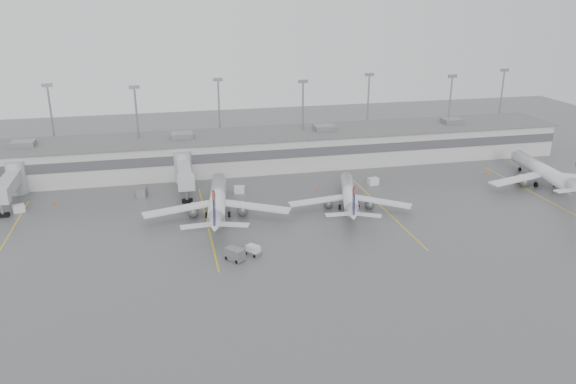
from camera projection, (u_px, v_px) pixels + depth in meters
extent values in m
plane|color=#4B4B4D|center=(335.00, 273.00, 86.52)|extent=(260.00, 260.00, 0.00)
cube|color=#ACADA7|center=(265.00, 150.00, 138.40)|extent=(150.00, 16.00, 8.00)
cube|color=#47474C|center=(272.00, 155.00, 130.67)|extent=(150.00, 0.15, 2.20)
cube|color=#606060|center=(265.00, 134.00, 137.03)|extent=(152.00, 17.00, 0.30)
cube|color=slate|center=(23.00, 144.00, 125.24)|extent=(5.00, 4.00, 1.30)
cube|color=slate|center=(452.00, 121.00, 147.26)|extent=(5.00, 4.00, 1.30)
cylinder|color=gray|center=(53.00, 128.00, 134.60)|extent=(0.44, 0.44, 20.00)
cube|color=slate|center=(47.00, 85.00, 131.16)|extent=(2.40, 0.50, 0.80)
cylinder|color=gray|center=(138.00, 131.00, 131.92)|extent=(0.44, 0.44, 20.00)
cube|color=slate|center=(134.00, 87.00, 128.47)|extent=(2.40, 0.50, 0.80)
cylinder|color=gray|center=(220.00, 120.00, 142.99)|extent=(0.44, 0.44, 20.00)
cube|color=slate|center=(218.00, 80.00, 139.55)|extent=(2.40, 0.50, 0.80)
cylinder|color=gray|center=(303.00, 122.00, 140.30)|extent=(0.44, 0.44, 20.00)
cube|color=slate|center=(303.00, 81.00, 136.86)|extent=(2.40, 0.50, 0.80)
cylinder|color=gray|center=(368.00, 113.00, 151.38)|extent=(0.44, 0.44, 20.00)
cube|color=slate|center=(369.00, 75.00, 147.94)|extent=(2.40, 0.50, 0.80)
cylinder|color=gray|center=(449.00, 115.00, 148.69)|extent=(0.44, 0.44, 20.00)
cube|color=slate|center=(453.00, 76.00, 145.25)|extent=(2.40, 0.50, 0.80)
cylinder|color=gray|center=(500.00, 106.00, 159.77)|extent=(0.44, 0.44, 20.00)
cube|color=slate|center=(505.00, 70.00, 156.33)|extent=(2.40, 0.50, 0.80)
cylinder|color=#A4A6A9|center=(17.00, 177.00, 119.58)|extent=(4.00, 4.00, 7.00)
cube|color=#A4A6A9|center=(9.00, 183.00, 113.35)|extent=(2.80, 13.00, 2.60)
cube|color=#A4A6A9|center=(0.00, 196.00, 106.47)|extent=(3.40, 2.40, 3.00)
cylinder|color=gray|center=(2.00, 210.00, 107.45)|extent=(0.70, 0.70, 2.80)
cube|color=black|center=(3.00, 215.00, 107.80)|extent=(2.20, 1.20, 0.70)
cylinder|color=#A4A6A9|center=(183.00, 167.00, 126.92)|extent=(4.00, 4.00, 7.00)
cube|color=#A4A6A9|center=(184.00, 172.00, 120.69)|extent=(2.80, 13.00, 2.60)
cube|color=#A4A6A9|center=(186.00, 183.00, 113.81)|extent=(3.40, 2.40, 3.00)
cylinder|color=gray|center=(187.00, 196.00, 114.79)|extent=(0.70, 0.70, 2.80)
cube|color=black|center=(187.00, 201.00, 115.14)|extent=(2.20, 1.20, 0.70)
cube|color=yellow|center=(5.00, 241.00, 97.53)|extent=(0.25, 40.00, 0.01)
cube|color=yellow|center=(207.00, 223.00, 104.87)|extent=(0.25, 40.00, 0.01)
cube|color=yellow|center=(383.00, 208.00, 112.21)|extent=(0.25, 40.00, 0.01)
cube|color=yellow|center=(537.00, 195.00, 119.55)|extent=(0.25, 40.00, 0.01)
cylinder|color=silver|center=(218.00, 198.00, 108.58)|extent=(6.17, 22.97, 3.10)
cone|color=silver|center=(219.00, 178.00, 120.61)|extent=(3.47, 3.29, 3.10)
cone|color=silver|center=(215.00, 224.00, 95.54)|extent=(3.78, 5.55, 3.10)
cube|color=silver|center=(179.00, 209.00, 105.54)|extent=(13.71, 5.03, 0.36)
cube|color=silver|center=(256.00, 207.00, 106.74)|extent=(13.28, 8.28, 0.36)
cube|color=black|center=(214.00, 209.00, 94.04)|extent=(1.10, 5.81, 6.77)
cube|color=maroon|center=(213.00, 197.00, 91.87)|extent=(0.59, 2.12, 1.96)
cylinder|color=black|center=(219.00, 195.00, 118.20)|extent=(0.49, 0.97, 0.93)
cylinder|color=black|center=(206.00, 215.00, 107.31)|extent=(0.62, 1.19, 1.14)
cylinder|color=black|center=(229.00, 214.00, 107.67)|extent=(0.62, 1.19, 1.14)
cylinder|color=silver|center=(349.00, 193.00, 112.53)|extent=(7.81, 19.71, 2.69)
cone|color=silver|center=(346.00, 176.00, 122.97)|extent=(3.26, 3.13, 2.69)
cone|color=silver|center=(353.00, 214.00, 101.20)|extent=(3.78, 5.03, 2.69)
cube|color=silver|center=(318.00, 201.00, 110.67)|extent=(11.74, 2.86, 0.31)
cube|color=silver|center=(382.00, 202.00, 110.15)|extent=(11.00, 8.35, 0.31)
cube|color=black|center=(354.00, 201.00, 99.91)|extent=(1.60, 4.93, 5.86)
cube|color=maroon|center=(355.00, 191.00, 98.02)|extent=(0.74, 1.82, 1.70)
cylinder|color=black|center=(346.00, 191.00, 120.88)|extent=(0.52, 0.86, 0.81)
cylinder|color=black|center=(340.00, 207.00, 111.66)|extent=(0.65, 1.06, 0.99)
cylinder|color=black|center=(359.00, 207.00, 111.51)|extent=(0.65, 1.06, 0.99)
cylinder|color=silver|center=(542.00, 170.00, 125.44)|extent=(5.92, 23.25, 3.14)
cone|color=silver|center=(514.00, 155.00, 137.60)|extent=(3.48, 3.29, 3.14)
cube|color=silver|center=(517.00, 179.00, 122.27)|extent=(13.88, 5.27, 0.37)
cylinder|color=black|center=(520.00, 169.00, 135.17)|extent=(0.48, 0.98, 0.94)
cylinder|color=black|center=(536.00, 185.00, 124.14)|extent=(0.61, 1.20, 1.15)
cylinder|color=black|center=(555.00, 184.00, 124.56)|extent=(0.61, 1.20, 1.15)
cube|color=silver|center=(253.00, 250.00, 92.13)|extent=(2.45, 2.57, 1.65)
cube|color=slate|center=(253.00, 253.00, 92.30)|extent=(2.83, 2.97, 0.64)
cylinder|color=black|center=(246.00, 253.00, 92.30)|extent=(0.48, 0.52, 0.51)
cylinder|color=black|center=(252.00, 250.00, 93.39)|extent=(0.48, 0.52, 0.51)
cylinder|color=black|center=(255.00, 256.00, 91.25)|extent=(0.48, 0.52, 0.51)
cylinder|color=black|center=(260.00, 253.00, 92.34)|extent=(0.48, 0.52, 0.51)
cube|color=slate|center=(235.00, 254.00, 90.27)|extent=(3.38, 3.57, 1.91)
cylinder|color=black|center=(226.00, 258.00, 90.59)|extent=(0.59, 0.64, 0.63)
cylinder|color=black|center=(243.00, 258.00, 90.46)|extent=(0.59, 0.64, 0.63)
cube|color=silver|center=(19.00, 208.00, 110.04)|extent=(2.49, 2.05, 1.52)
cube|color=silver|center=(239.00, 190.00, 120.34)|extent=(2.42, 1.84, 1.55)
cube|color=silver|center=(373.00, 181.00, 125.53)|extent=(2.45, 1.79, 1.61)
cube|color=slate|center=(142.00, 192.00, 118.53)|extent=(2.27, 3.24, 1.88)
cone|color=#E94804|center=(54.00, 202.00, 114.62)|extent=(0.47, 0.47, 0.74)
cone|color=#E94804|center=(183.00, 210.00, 110.40)|extent=(0.41, 0.41, 0.66)
cone|color=#E94804|center=(317.00, 189.00, 121.89)|extent=(0.40, 0.40, 0.64)
cone|color=#E94804|center=(487.00, 173.00, 132.65)|extent=(0.43, 0.43, 0.68)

